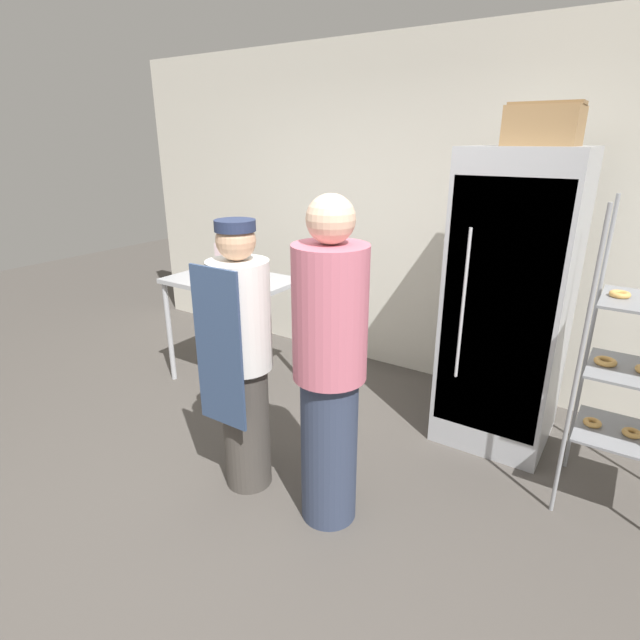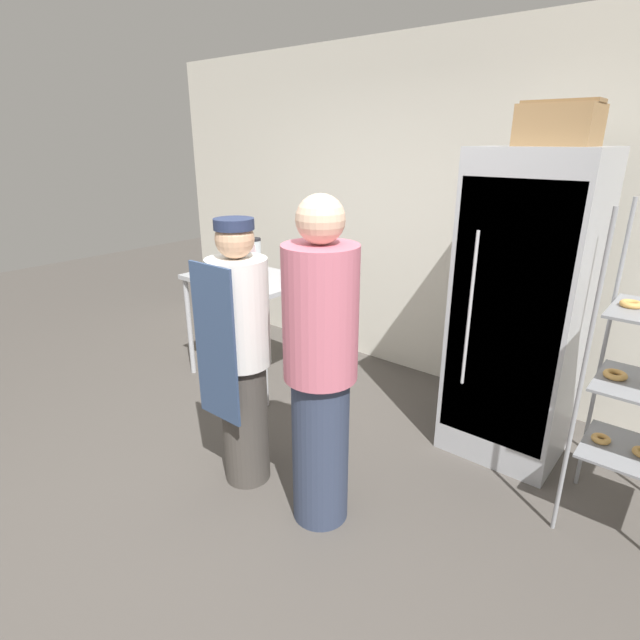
# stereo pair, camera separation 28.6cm
# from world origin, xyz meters

# --- Properties ---
(ground_plane) EXTENTS (14.00, 14.00, 0.00)m
(ground_plane) POSITION_xyz_m (0.00, 0.00, 0.00)
(ground_plane) COLOR #4C4742
(back_wall) EXTENTS (6.40, 0.12, 2.76)m
(back_wall) POSITION_xyz_m (0.00, 2.38, 1.38)
(back_wall) COLOR silver
(back_wall) RESTS_ON ground_plane
(refrigerator) EXTENTS (0.70, 0.75, 1.94)m
(refrigerator) POSITION_xyz_m (0.84, 1.68, 0.97)
(refrigerator) COLOR #ADAFB5
(refrigerator) RESTS_ON ground_plane
(prep_counter) EXTENTS (1.00, 0.68, 0.90)m
(prep_counter) POSITION_xyz_m (-1.26, 1.31, 0.79)
(prep_counter) COLOR #ADAFB5
(prep_counter) RESTS_ON ground_plane
(donut_box) EXTENTS (0.26, 0.24, 0.28)m
(donut_box) POSITION_xyz_m (-1.29, 1.20, 0.95)
(donut_box) COLOR silver
(donut_box) RESTS_ON prep_counter
(blender_pitcher) EXTENTS (0.15, 0.15, 0.27)m
(blender_pitcher) POSITION_xyz_m (-1.39, 1.51, 1.03)
(blender_pitcher) COLOR #99999E
(blender_pitcher) RESTS_ON prep_counter
(cardboard_storage_box) EXTENTS (0.39, 0.35, 0.23)m
(cardboard_storage_box) POSITION_xyz_m (0.91, 1.62, 2.05)
(cardboard_storage_box) COLOR #937047
(cardboard_storage_box) RESTS_ON refrigerator
(person_baker) EXTENTS (0.34, 0.35, 1.59)m
(person_baker) POSITION_xyz_m (-0.25, 0.30, 0.83)
(person_baker) COLOR #47423D
(person_baker) RESTS_ON ground_plane
(person_customer) EXTENTS (0.37, 0.37, 1.75)m
(person_customer) POSITION_xyz_m (0.30, 0.34, 0.89)
(person_customer) COLOR #333D56
(person_customer) RESTS_ON ground_plane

